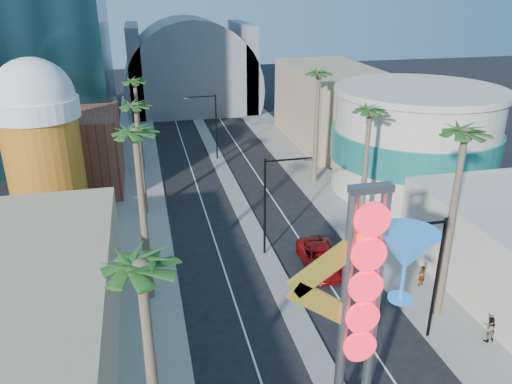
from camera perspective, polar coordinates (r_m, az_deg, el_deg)
name	(u,v)px	position (r m, az deg, el deg)	size (l,w,h in m)	color
sidewalk_west	(139,193)	(52.42, -13.20, -0.11)	(5.00, 100.00, 0.15)	gray
sidewalk_east	(315,178)	(55.41, 6.78, 1.60)	(5.00, 100.00, 0.15)	gray
median	(226,176)	(55.85, -3.49, 1.89)	(1.60, 84.00, 0.15)	gray
storefront_west	(6,357)	(28.33, -26.70, -16.53)	(10.00, 28.00, 6.00)	tan
brick_filler_west	(70,152)	(54.45, -20.46, 4.29)	(10.00, 10.00, 8.00)	brown
filler_east	(331,105)	(67.88, 8.54, 9.77)	(10.00, 20.00, 10.00)	tan
beer_mug	(41,138)	(45.97, -23.38, 5.68)	(7.00, 7.00, 14.50)	#BD5619
turquoise_building	(414,141)	(53.01, 17.59, 5.62)	(16.60, 16.60, 10.60)	beige
canopy	(191,83)	(87.37, -7.46, 12.20)	(22.00, 16.00, 22.00)	slate
neon_sign	(379,296)	(22.69, 13.84, -11.46)	(6.53, 2.60, 12.55)	gray
streetlight_0	(272,197)	(37.81, 1.83, -0.61)	(3.79, 0.25, 8.00)	black
streetlight_1	(212,121)	(59.99, -5.11, 8.12)	(3.79, 0.25, 8.00)	black
streetlight_2	(431,269)	(30.32, 19.34, -8.34)	(3.45, 0.25, 8.00)	black
palm_0	(143,285)	(18.42, -12.84, -10.31)	(2.40, 2.40, 11.70)	brown
palm_1	(136,146)	(30.90, -13.52, 5.13)	(2.40, 2.40, 12.70)	brown
palm_2	(136,114)	(44.77, -13.53, 8.68)	(2.40, 2.40, 11.20)	brown
palm_3	(135,88)	(56.52, -13.65, 11.47)	(2.40, 2.40, 11.20)	brown
palm_5	(463,148)	(30.55, 22.60, 4.67)	(2.40, 2.40, 13.20)	brown
palm_6	(369,119)	(40.83, 12.84, 8.08)	(2.40, 2.40, 11.70)	brown
palm_7	(319,82)	(51.46, 7.17, 12.40)	(2.40, 2.40, 12.70)	brown
red_pickup	(320,258)	(38.04, 7.38, -7.49)	(2.73, 5.92, 1.65)	maroon
pedestrian_a	(421,276)	(37.26, 18.37, -9.07)	(0.57, 0.37, 1.56)	gray
pedestrian_b	(489,329)	(33.50, 25.10, -14.03)	(0.79, 0.62, 1.63)	gray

